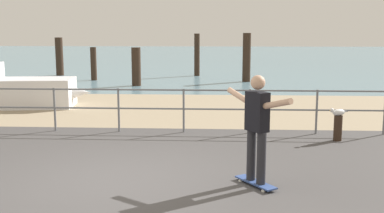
# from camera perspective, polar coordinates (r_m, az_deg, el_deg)

# --- Properties ---
(ground_plane) EXTENTS (24.00, 10.00, 0.04)m
(ground_plane) POSITION_cam_1_polar(r_m,az_deg,el_deg) (6.73, -11.04, -11.72)
(ground_plane) COLOR #474444
(ground_plane) RESTS_ON ground
(beach_strip) EXTENTS (24.00, 6.00, 0.04)m
(beach_strip) POSITION_cam_1_polar(r_m,az_deg,el_deg) (14.37, -3.30, -0.25)
(beach_strip) COLOR tan
(beach_strip) RESTS_ON ground
(sea_surface) EXTENTS (72.00, 50.00, 0.04)m
(sea_surface) POSITION_cam_1_polar(r_m,az_deg,el_deg) (42.18, 0.95, 6.12)
(sea_surface) COLOR slate
(sea_surface) RESTS_ON ground
(railing_fence) EXTENTS (13.83, 0.05, 1.05)m
(railing_fence) POSITION_cam_1_polar(r_m,az_deg,el_deg) (11.24, -12.78, 0.42)
(railing_fence) COLOR slate
(railing_fence) RESTS_ON ground
(sailboat) EXTENTS (5.04, 1.89, 5.43)m
(sailboat) POSITION_cam_1_polar(r_m,az_deg,el_deg) (15.59, -21.74, 1.79)
(sailboat) COLOR silver
(sailboat) RESTS_ON ground
(skateboard) EXTENTS (0.62, 0.77, 0.08)m
(skateboard) POSITION_cam_1_polar(r_m,az_deg,el_deg) (7.36, 7.77, -9.19)
(skateboard) COLOR #334C8C
(skateboard) RESTS_ON ground
(skateboarder) EXTENTS (0.90, 1.24, 1.65)m
(skateboarder) POSITION_cam_1_polar(r_m,az_deg,el_deg) (7.12, 7.94, -1.93)
(skateboarder) COLOR #26262B
(skateboarder) RESTS_ON skateboard
(bollard_short) EXTENTS (0.18, 0.18, 0.57)m
(bollard_short) POSITION_cam_1_polar(r_m,az_deg,el_deg) (10.58, 17.39, -2.59)
(bollard_short) COLOR #332319
(bollard_short) RESTS_ON ground
(seagull) EXTENTS (0.46, 0.27, 0.18)m
(seagull) POSITION_cam_1_polar(r_m,az_deg,el_deg) (10.50, 17.41, -0.66)
(seagull) COLOR white
(seagull) RESTS_ON bollard_short
(groyne_post_0) EXTENTS (0.39, 0.39, 2.00)m
(groyne_post_0) POSITION_cam_1_polar(r_m,az_deg,el_deg) (25.48, -15.90, 5.87)
(groyne_post_0) COLOR #332319
(groyne_post_0) RESTS_ON ground
(groyne_post_1) EXTENTS (0.28, 0.28, 1.58)m
(groyne_post_1) POSITION_cam_1_polar(r_m,az_deg,el_deg) (22.67, -11.93, 5.11)
(groyne_post_1) COLOR #332319
(groyne_post_1) RESTS_ON ground
(groyne_post_2) EXTENTS (0.39, 0.39, 1.65)m
(groyne_post_2) POSITION_cam_1_polar(r_m,az_deg,el_deg) (20.11, -6.83, 4.82)
(groyne_post_2) COLOR #332319
(groyne_post_2) RESTS_ON ground
(groyne_post_3) EXTENTS (0.28, 0.28, 2.20)m
(groyne_post_3) POSITION_cam_1_polar(r_m,az_deg,el_deg) (24.31, 0.61, 6.32)
(groyne_post_3) COLOR #332319
(groyne_post_3) RESTS_ON ground
(groyne_post_4) EXTENTS (0.37, 0.37, 2.25)m
(groyne_post_4) POSITION_cam_1_polar(r_m,az_deg,el_deg) (21.68, 6.69, 5.95)
(groyne_post_4) COLOR #332319
(groyne_post_4) RESTS_ON ground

